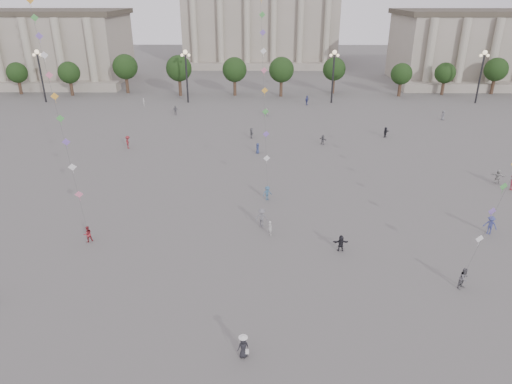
{
  "coord_description": "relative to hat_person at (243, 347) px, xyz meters",
  "views": [
    {
      "loc": [
        0.25,
        -24.9,
        21.66
      ],
      "look_at": [
        -0.14,
        12.0,
        5.25
      ],
      "focal_mm": 32.0,
      "sensor_mm": 36.0,
      "label": 1
    }
  ],
  "objects": [
    {
      "name": "person_crowd_17",
      "position": [
        -18.67,
        42.08,
        0.13
      ],
      "size": [
        0.95,
        1.35,
        1.9
      ],
      "primitive_type": "imported",
      "rotation": [
        0.0,
        0.0,
        1.79
      ],
      "color": "maroon",
      "rests_on": "ground"
    },
    {
      "name": "lamp_post_far_west",
      "position": [
        -44.2,
        72.35,
        6.53
      ],
      "size": [
        2.0,
        0.9,
        10.65
      ],
      "color": "#262628",
      "rests_on": "ground"
    },
    {
      "name": "ground",
      "position": [
        0.8,
        2.35,
        -0.82
      ],
      "size": [
        360.0,
        360.0,
        0.0
      ],
      "primitive_type": "plane",
      "color": "#5E5C59",
      "rests_on": "ground"
    },
    {
      "name": "lamp_post_mid_west",
      "position": [
        -14.2,
        72.35,
        6.53
      ],
      "size": [
        2.0,
        0.9,
        10.65
      ],
      "color": "#262628",
      "rests_on": "ground"
    },
    {
      "name": "person_crowd_19",
      "position": [
        0.62,
        40.0,
        -0.06
      ],
      "size": [
        0.55,
        0.79,
        1.52
      ],
      "primitive_type": "imported",
      "rotation": [
        0.0,
        0.0,
        4.8
      ],
      "color": "navy",
      "rests_on": "ground"
    },
    {
      "name": "person_crowd_16",
      "position": [
        -15.09,
        62.1,
        0.03
      ],
      "size": [
        1.06,
        0.56,
        1.72
      ],
      "primitive_type": "imported",
      "rotation": [
        0.0,
        0.0,
        0.15
      ],
      "color": "slate",
      "rests_on": "ground"
    },
    {
      "name": "kite_flyer_0",
      "position": [
        -15.06,
        14.54,
        -0.03
      ],
      "size": [
        0.98,
        0.94,
        1.59
      ],
      "primitive_type": "imported",
      "rotation": [
        0.0,
        0.0,
        3.76
      ],
      "color": "maroon",
      "rests_on": "ground"
    },
    {
      "name": "kite_flyer_1",
      "position": [
        1.82,
        24.02,
        -0.0
      ],
      "size": [
        1.22,
        1.0,
        1.65
      ],
      "primitive_type": "imported",
      "rotation": [
        0.0,
        0.0,
        0.43
      ],
      "color": "#385D7E",
      "rests_on": "ground"
    },
    {
      "name": "person_crowd_7",
      "position": [
        30.0,
        29.26,
        0.05
      ],
      "size": [
        1.68,
        1.22,
        1.75
      ],
      "primitive_type": "imported",
      "rotation": [
        0.0,
        0.0,
        2.65
      ],
      "color": "#AFAFAB",
      "rests_on": "ground"
    },
    {
      "name": "hall_central",
      "position": [
        0.8,
        131.57,
        13.41
      ],
      "size": [
        48.3,
        34.3,
        35.5
      ],
      "color": "gray",
      "rests_on": "ground"
    },
    {
      "name": "person_crowd_10",
      "position": [
        -22.73,
        69.2,
        -0.08
      ],
      "size": [
        0.42,
        0.58,
        1.49
      ],
      "primitive_type": "imported",
      "rotation": [
        0.0,
        0.0,
        1.69
      ],
      "color": "silver",
      "rests_on": "ground"
    },
    {
      "name": "lamp_post_far_east",
      "position": [
        45.8,
        72.35,
        6.53
      ],
      "size": [
        2.0,
        0.9,
        10.65
      ],
      "color": "#262628",
      "rests_on": "ground"
    },
    {
      "name": "kite_flyer_2",
      "position": [
        17.1,
        7.59,
        0.08
      ],
      "size": [
        1.11,
        1.05,
        1.8
      ],
      "primitive_type": "imported",
      "rotation": [
        0.0,
        0.0,
        0.57
      ],
      "color": "#5F5E62",
      "rests_on": "ground"
    },
    {
      "name": "person_crowd_14",
      "position": [
        23.2,
        16.44,
        0.13
      ],
      "size": [
        1.4,
        1.3,
        1.9
      ],
      "primitive_type": "imported",
      "rotation": [
        0.0,
        0.0,
        5.64
      ],
      "color": "#394081",
      "rests_on": "ground"
    },
    {
      "name": "person_crowd_21",
      "position": [
        -0.41,
        47.42,
        -0.0
      ],
      "size": [
        0.71,
        1.58,
        1.65
      ],
      "primitive_type": "imported",
      "rotation": [
        0.0,
        0.0,
        1.72
      ],
      "color": "slate",
      "rests_on": "ground"
    },
    {
      "name": "person_crowd_4",
      "position": [
        2.17,
        61.29,
        -0.08
      ],
      "size": [
        1.21,
        1.35,
        1.49
      ],
      "primitive_type": "imported",
      "rotation": [
        0.0,
        0.0,
        4.03
      ],
      "color": "silver",
      "rests_on": "ground"
    },
    {
      "name": "lamp_post_mid_east",
      "position": [
        15.8,
        72.35,
        6.53
      ],
      "size": [
        2.0,
        0.9,
        10.65
      ],
      "color": "#262628",
      "rests_on": "ground"
    },
    {
      "name": "hat_person",
      "position": [
        0.0,
        0.0,
        0.0
      ],
      "size": [
        0.87,
        0.73,
        1.69
      ],
      "color": "black",
      "rests_on": "ground"
    },
    {
      "name": "person_crowd_20",
      "position": [
        34.1,
        58.82,
        0.04
      ],
      "size": [
        0.74,
        0.95,
        1.73
      ],
      "primitive_type": "imported",
      "rotation": [
        0.0,
        0.0,
        4.96
      ],
      "color": "slate",
      "rests_on": "ground"
    },
    {
      "name": "person_crowd_9",
      "position": [
        21.01,
        48.06,
        0.01
      ],
      "size": [
        1.39,
        1.49,
        1.66
      ],
      "primitive_type": "imported",
      "rotation": [
        0.0,
        0.0,
        0.85
      ],
      "color": "black",
      "rests_on": "ground"
    },
    {
      "name": "person_crowd_12",
      "position": [
        10.51,
        44.18,
        -0.08
      ],
      "size": [
        1.27,
        1.31,
        1.5
      ],
      "primitive_type": "imported",
      "rotation": [
        0.0,
        0.0,
        2.33
      ],
      "color": "slate",
      "rests_on": "ground"
    },
    {
      "name": "person_crowd_6",
      "position": [
        1.19,
        17.7,
        0.15
      ],
      "size": [
        1.3,
        0.79,
        1.95
      ],
      "primitive_type": "imported",
      "rotation": [
        0.0,
        0.0,
        0.06
      ],
      "color": "slate",
      "rests_on": "ground"
    },
    {
      "name": "person_crowd_0",
      "position": [
        10.47,
        70.35,
        0.14
      ],
      "size": [
        1.1,
        1.15,
        1.93
      ],
      "primitive_type": "imported",
      "rotation": [
        0.0,
        0.0,
        0.84
      ],
      "color": "#3A4182",
      "rests_on": "ground"
    },
    {
      "name": "person_crowd_3",
      "position": [
        8.32,
        13.15,
        -0.05
      ],
      "size": [
        1.45,
        0.49,
        1.55
      ],
      "primitive_type": "imported",
      "rotation": [
        0.0,
        0.0,
        3.16
      ],
      "color": "black",
      "rests_on": "ground"
    },
    {
      "name": "person_crowd_13",
      "position": [
        1.99,
        16.02,
        -0.08
      ],
      "size": [
        0.59,
        0.65,
        1.48
      ],
      "primitive_type": "imported",
      "rotation": [
        0.0,
        0.0,
        2.15
      ],
      "color": "#B2B2AE",
      "rests_on": "ground"
    },
    {
      "name": "tree_row",
      "position": [
        0.8,
        80.35,
        4.57
      ],
      "size": [
        137.12,
        5.12,
        8.0
      ],
      "color": "#39281C",
      "rests_on": "ground"
    }
  ]
}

